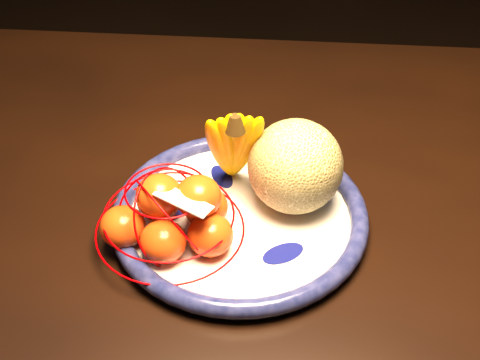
{
  "coord_description": "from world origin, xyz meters",
  "views": [
    {
      "loc": [
        0.12,
        -0.78,
        1.38
      ],
      "look_at": [
        0.09,
        -0.12,
        0.81
      ],
      "focal_mm": 50.0,
      "sensor_mm": 36.0,
      "label": 1
    }
  ],
  "objects_px": {
    "banana_bunch": "(233,143)",
    "cantaloupe": "(295,166)",
    "dining_table": "(149,221)",
    "fruit_bowl": "(240,216)",
    "mandarin_bag": "(173,215)"
  },
  "relations": [
    {
      "from": "cantaloupe",
      "to": "banana_bunch",
      "type": "distance_m",
      "value": 0.09
    },
    {
      "from": "cantaloupe",
      "to": "mandarin_bag",
      "type": "bearing_deg",
      "value": -155.47
    },
    {
      "from": "fruit_bowl",
      "to": "cantaloupe",
      "type": "bearing_deg",
      "value": 23.37
    },
    {
      "from": "dining_table",
      "to": "banana_bunch",
      "type": "distance_m",
      "value": 0.22
    },
    {
      "from": "dining_table",
      "to": "fruit_bowl",
      "type": "xyz_separation_m",
      "value": [
        0.14,
        -0.08,
        0.09
      ]
    },
    {
      "from": "fruit_bowl",
      "to": "mandarin_bag",
      "type": "relative_size",
      "value": 1.48
    },
    {
      "from": "mandarin_bag",
      "to": "cantaloupe",
      "type": "bearing_deg",
      "value": 24.53
    },
    {
      "from": "dining_table",
      "to": "fruit_bowl",
      "type": "height_order",
      "value": "fruit_bowl"
    },
    {
      "from": "fruit_bowl",
      "to": "cantaloupe",
      "type": "xyz_separation_m",
      "value": [
        0.07,
        0.03,
        0.06
      ]
    },
    {
      "from": "dining_table",
      "to": "mandarin_bag",
      "type": "relative_size",
      "value": 6.44
    },
    {
      "from": "fruit_bowl",
      "to": "banana_bunch",
      "type": "height_order",
      "value": "banana_bunch"
    },
    {
      "from": "cantaloupe",
      "to": "banana_bunch",
      "type": "bearing_deg",
      "value": 161.25
    },
    {
      "from": "cantaloupe",
      "to": "banana_bunch",
      "type": "height_order",
      "value": "banana_bunch"
    },
    {
      "from": "dining_table",
      "to": "cantaloupe",
      "type": "height_order",
      "value": "cantaloupe"
    },
    {
      "from": "banana_bunch",
      "to": "cantaloupe",
      "type": "bearing_deg",
      "value": -26.54
    }
  ]
}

